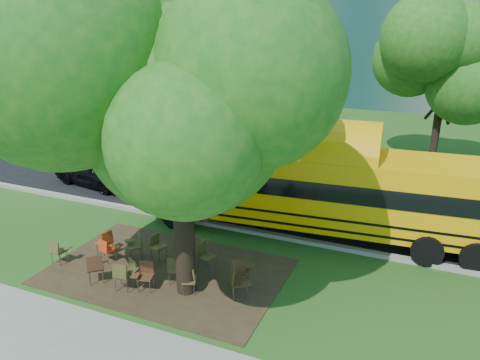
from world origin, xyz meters
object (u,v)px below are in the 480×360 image
at_px(black_car, 95,170).
at_px(chair_5, 145,273).
at_px(chair_4, 123,274).
at_px(chair_14, 196,245).
at_px(chair_8, 106,240).
at_px(chair_12, 205,254).
at_px(chair_0, 58,250).
at_px(chair_3, 129,270).
at_px(chair_1, 107,249).
at_px(school_bus, 337,190).
at_px(chair_13, 241,269).
at_px(bg_car_red, 107,138).
at_px(chair_2, 96,265).
at_px(chair_11, 177,267).
at_px(pedestrian_b, 51,118).
at_px(chair_9, 137,243).
at_px(main_tree, 179,107).
at_px(chair_10, 157,244).
at_px(pedestrian_a, 47,116).
at_px(chair_7, 238,280).
at_px(bg_car_silver, 65,129).
at_px(chair_6, 191,278).

bearing_deg(black_car, chair_5, -123.56).
height_order(chair_4, chair_14, chair_14).
distance_m(chair_8, chair_12, 3.40).
height_order(chair_0, chair_3, chair_0).
bearing_deg(chair_1, school_bus, 50.70).
bearing_deg(chair_14, black_car, 135.37).
xyz_separation_m(chair_13, bg_car_red, (-12.86, 10.46, 0.05)).
height_order(chair_2, chair_11, chair_2).
xyz_separation_m(chair_2, chair_3, (0.94, 0.27, -0.08)).
xyz_separation_m(chair_2, pedestrian_b, (-15.34, 14.17, 0.23)).
bearing_deg(chair_9, main_tree, -158.84).
distance_m(main_tree, chair_3, 5.02).
distance_m(chair_2, chair_3, 0.98).
bearing_deg(chair_8, chair_13, -76.30).
distance_m(chair_2, chair_10, 2.07).
relative_size(chair_12, chair_13, 1.06).
xyz_separation_m(chair_4, chair_8, (-1.77, 1.49, -0.01)).
relative_size(chair_12, pedestrian_a, 0.55).
distance_m(chair_3, chair_8, 2.10).
xyz_separation_m(chair_4, chair_7, (3.09, 0.92, 0.02)).
xyz_separation_m(chair_2, chair_4, (0.97, -0.04, -0.02)).
distance_m(main_tree, chair_8, 5.83).
height_order(chair_14, bg_car_silver, bg_car_silver).
relative_size(school_bus, chair_11, 13.65).
relative_size(chair_7, pedestrian_a, 0.53).
distance_m(chair_4, black_car, 9.33).
relative_size(chair_4, chair_10, 1.08).
distance_m(chair_8, chair_9, 1.04).
xyz_separation_m(chair_7, chair_10, (-3.23, 1.02, -0.06)).
relative_size(chair_5, pedestrian_a, 0.49).
distance_m(chair_7, pedestrian_a, 24.16).
distance_m(black_car, pedestrian_b, 12.37).
height_order(chair_3, pedestrian_a, pedestrian_a).
bearing_deg(black_car, pedestrian_a, 62.45).
relative_size(chair_0, chair_8, 0.92).
bearing_deg(chair_12, main_tree, 11.59).
bearing_deg(chair_6, chair_12, -15.34).
bearing_deg(black_car, chair_14, -111.51).
xyz_separation_m(chair_8, chair_11, (2.97, -0.59, 0.01)).
bearing_deg(pedestrian_a, chair_3, -104.61).
bearing_deg(pedestrian_a, chair_0, -109.41).
relative_size(chair_7, bg_car_red, 0.21).
height_order(chair_5, chair_7, chair_7).
relative_size(main_tree, chair_0, 10.88).
height_order(chair_8, chair_11, chair_11).
bearing_deg(chair_10, chair_7, 85.69).
height_order(chair_7, pedestrian_a, pedestrian_a).
xyz_separation_m(chair_4, chair_5, (0.52, 0.29, -0.03)).
bearing_deg(chair_11, chair_7, -15.46).
bearing_deg(chair_11, school_bus, 39.20).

